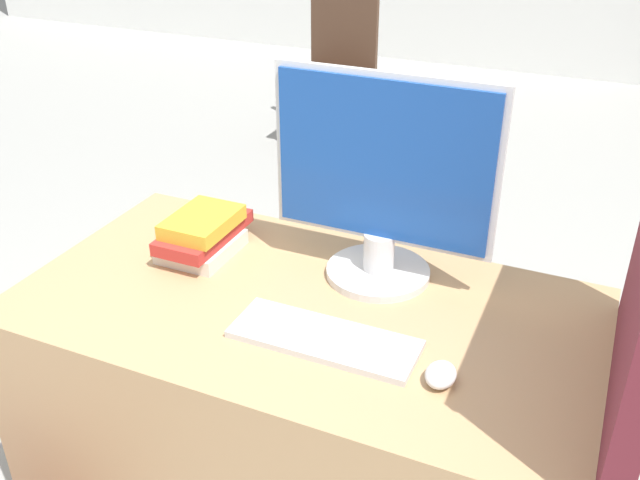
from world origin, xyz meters
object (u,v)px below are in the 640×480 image
(mouse, at_px, (441,375))
(monitor, at_px, (382,182))
(keyboard, at_px, (324,339))
(far_chair, at_px, (337,55))
(book_stack, at_px, (203,234))

(mouse, bearing_deg, monitor, 126.91)
(keyboard, xyz_separation_m, far_chair, (-1.20, 2.96, -0.20))
(mouse, relative_size, far_chair, 0.08)
(book_stack, height_order, far_chair, far_chair)
(far_chair, bearing_deg, keyboard, -66.99)
(keyboard, height_order, book_stack, book_stack)
(monitor, distance_m, far_chair, 2.95)
(keyboard, relative_size, mouse, 5.00)
(keyboard, bearing_deg, monitor, 87.63)
(book_stack, xyz_separation_m, far_chair, (-0.76, 2.73, -0.25))
(mouse, relative_size, book_stack, 0.30)
(book_stack, distance_m, far_chair, 2.84)
(monitor, xyz_separation_m, mouse, (0.25, -0.34, -0.23))
(keyboard, distance_m, far_chair, 3.20)
(keyboard, relative_size, book_stack, 1.48)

